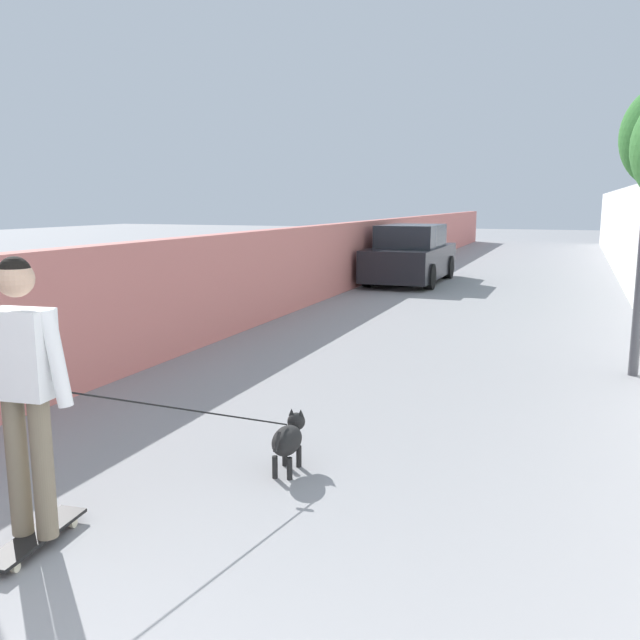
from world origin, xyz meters
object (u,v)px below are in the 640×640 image
Objects in this scene: person_skateboarder at (23,376)px; dog at (287,438)px; skateboard at (36,537)px; car_near at (411,256)px.

person_skateboarder is 2.11m from dog.
car_near is at bearing 4.12° from skateboard.
person_skateboarder is 14.59m from car_near.
dog is at bearing -30.81° from person_skateboarder.
skateboard is at bearing -175.88° from car_near.
car_near is at bearing 9.00° from dog.
person_skateboarder is 0.42× the size of car_near.
person_skateboarder reaches higher than skateboard.
dog is at bearing -30.81° from skateboard.
skateboard is 0.19× the size of car_near.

